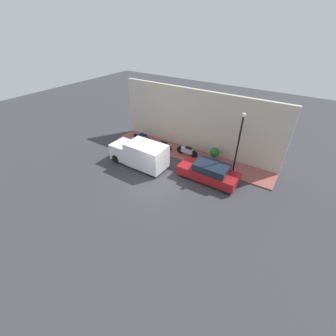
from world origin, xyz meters
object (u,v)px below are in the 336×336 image
Objects in this scene: delivery_van at (139,154)px; scooter_silver at (187,151)px; streetlamp at (239,138)px; potted_plant at (214,153)px; motorcycle_red at (163,145)px; parked_car at (209,172)px; motorcycle_blue at (142,137)px.

scooter_silver is at bearing -38.32° from delivery_van.
scooter_silver is 0.41× the size of streetlamp.
streetlamp reaches higher than potted_plant.
potted_plant is (1.11, 2.04, -2.38)m from streetlamp.
motorcycle_red is at bearing 95.98° from scooter_silver.
parked_car is at bearing -78.00° from delivery_van.
motorcycle_blue is at bearing 75.21° from parked_car.
parked_car is at bearing -108.99° from motorcycle_red.
motorcycle_blue is 0.44× the size of streetlamp.
parked_car reaches higher than motorcycle_red.
parked_car is at bearing -164.44° from potted_plant.
motorcycle_red is at bearing 88.38° from streetlamp.
motorcycle_red is 2.36m from scooter_silver.
motorcycle_red is (2.99, -0.21, -0.50)m from delivery_van.
potted_plant is at bearing 15.56° from parked_car.
motorcycle_red is 1.72× the size of potted_plant.
streetlamp is at bearing -37.93° from parked_car.
motorcycle_blue is at bearing 87.26° from streetlamp.
streetlamp reaches higher than scooter_silver.
scooter_silver is 2.28m from potted_plant.
motorcycle_blue is 4.90m from scooter_silver.
motorcycle_blue is at bearing 84.38° from motorcycle_red.
parked_car is 5.60m from motorcycle_red.
scooter_silver is 4.92m from streetlamp.
streetlamp is (-0.19, -6.56, 2.54)m from motorcycle_red.
motorcycle_blue is (0.25, 2.55, 0.00)m from motorcycle_red.
scooter_silver is at bearing 54.91° from parked_car.
parked_car is 2.21× the size of scooter_silver.
scooter_silver is (3.24, -2.56, -0.46)m from delivery_van.
delivery_van is at bearing 102.00° from parked_car.
delivery_van reaches higher than parked_car.
delivery_van is 4.03m from motorcycle_blue.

